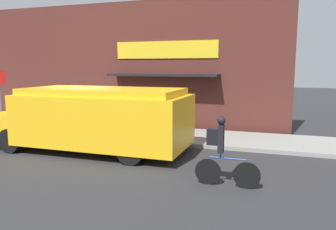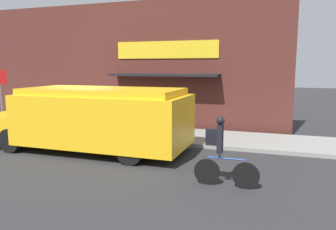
% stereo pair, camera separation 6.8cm
% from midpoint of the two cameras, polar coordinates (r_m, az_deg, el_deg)
% --- Properties ---
extents(ground_plane, '(70.00, 70.00, 0.00)m').
position_cam_midpoint_polar(ground_plane, '(12.75, -14.51, -4.05)').
color(ground_plane, '#2B2B2D').
extents(sidewalk, '(28.00, 2.67, 0.13)m').
position_cam_midpoint_polar(sidewalk, '(13.85, -11.52, -2.69)').
color(sidewalk, gray).
rests_on(sidewalk, ground_plane).
extents(storefront, '(14.82, 1.05, 5.50)m').
position_cam_midpoint_polar(storefront, '(15.03, -8.32, 8.53)').
color(storefront, '#4C231E').
rests_on(storefront, ground_plane).
extents(school_bus, '(6.72, 2.87, 2.03)m').
position_cam_midpoint_polar(school_bus, '(10.73, -13.05, -0.51)').
color(school_bus, yellow).
rests_on(school_bus, ground_plane).
extents(cyclist, '(1.48, 0.20, 1.61)m').
position_cam_midpoint_polar(cyclist, '(7.51, 9.15, -6.43)').
color(cyclist, black).
rests_on(cyclist, ground_plane).
extents(trash_bin, '(0.50, 0.50, 0.98)m').
position_cam_midpoint_polar(trash_bin, '(15.76, -20.26, 0.34)').
color(trash_bin, slate).
rests_on(trash_bin, sidewalk).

